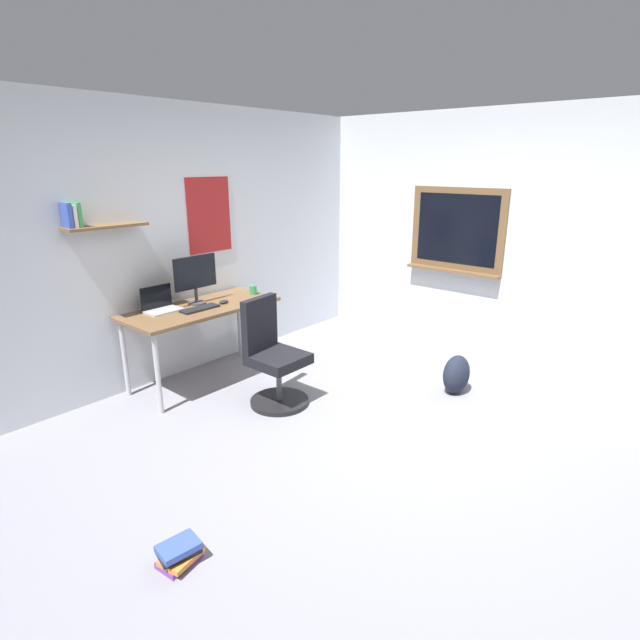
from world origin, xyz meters
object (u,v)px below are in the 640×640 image
Objects in this scene: coffee_mug at (253,290)px; book_stack_on_floor at (179,553)px; monitor_primary at (195,276)px; keyboard at (200,309)px; desk at (202,314)px; office_chair at (273,359)px; computer_mouse at (224,302)px; backpack at (456,374)px; laptop at (161,305)px.

coffee_mug is 0.38× the size of book_stack_on_floor.
monitor_primary is at bearing 50.59° from book_stack_on_floor.
desk is at bearing 48.17° from keyboard.
office_chair is 2.05× the size of monitor_primary.
backpack is at bearing -59.18° from computer_mouse.
keyboard is at bearing -120.33° from monitor_primary.
office_chair is 1.97m from book_stack_on_floor.
laptop reaches higher than office_chair.
keyboard is at bearing -42.62° from laptop.
keyboard reaches higher than backpack.
office_chair is 2.57× the size of keyboard.
monitor_primary is (0.37, -0.05, 0.22)m from laptop.
laptop is 0.43m from monitor_primary.
keyboard is at bearing -175.96° from coffee_mug.
computer_mouse is 0.29× the size of backpack.
computer_mouse is (0.28, 0.00, 0.01)m from keyboard.
keyboard is 2.41m from book_stack_on_floor.
backpack is (1.35, -1.99, -0.50)m from desk.
monitor_primary is (-0.07, 0.96, 0.62)m from office_chair.
monitor_primary reaches higher than book_stack_on_floor.
office_chair is 0.86m from computer_mouse.
office_chair is at bearing -97.60° from computer_mouse.
desk is 0.14m from keyboard.
monitor_primary is 5.04× the size of coffee_mug.
computer_mouse is at bearing 120.82° from backpack.
book_stack_on_floor is at bearing -149.32° from office_chair.
office_chair is (0.10, -0.85, -0.27)m from desk.
computer_mouse is (0.10, 0.77, 0.36)m from office_chair.
laptop is 0.85× the size of backpack.
laptop is 0.84× the size of keyboard.
monitor_primary is at bearing 166.97° from coffee_mug.
coffee_mug is (0.43, 0.05, 0.03)m from computer_mouse.
monitor_primary reaches higher than keyboard.
backpack is (1.31, -2.10, -0.84)m from monitor_primary.
monitor_primary reaches higher than backpack.
desk is 2.46m from backpack.
office_chair is at bearing -76.98° from keyboard.
backpack is at bearing -70.02° from coffee_mug.
laptop is at bearing 58.31° from book_stack_on_floor.
office_chair reaches higher than coffee_mug.
coffee_mug is 2.18m from backpack.
laptop is 3.37× the size of coffee_mug.
keyboard is at bearing 49.73° from book_stack_on_floor.
monitor_primary is at bearing -7.48° from laptop.
computer_mouse reaches higher than book_stack_on_floor.
monitor_primary is at bearing 94.03° from office_chair.
book_stack_on_floor is at bearing -140.56° from coffee_mug.
office_chair is at bearing -122.95° from coffee_mug.
monitor_primary is 0.65m from coffee_mug.
computer_mouse is 1.13× the size of coffee_mug.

